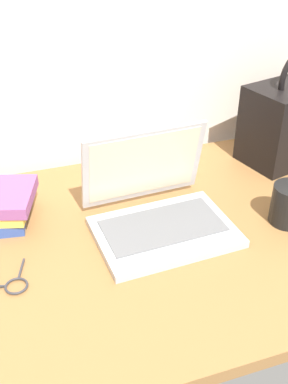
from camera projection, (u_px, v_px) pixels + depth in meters
desk at (125, 245)px, 1.06m from camera, size 1.60×0.76×0.03m
laptop at (157, 208)px, 1.08m from camera, size 0.32×0.28×0.21m
eyeglasses at (1, 285)px, 0.93m from camera, size 0.12×0.13×0.01m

